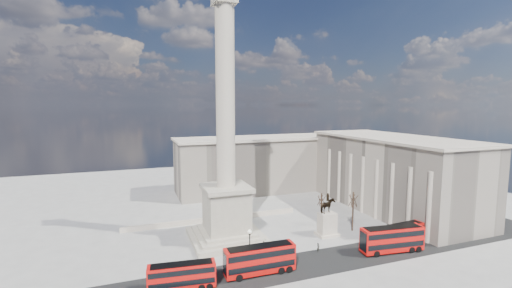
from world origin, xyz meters
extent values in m
plane|color=#9C9A94|center=(0.00, 0.00, 0.00)|extent=(180.00, 180.00, 0.00)
cube|color=black|center=(5.00, -10.00, 0.00)|extent=(120.00, 9.00, 0.01)
cube|color=#AFA692|center=(0.00, 5.00, 0.50)|extent=(14.00, 14.00, 1.00)
cube|color=#AFA692|center=(0.00, 5.00, 1.25)|extent=(12.00, 12.00, 0.50)
cube|color=#AFA692|center=(0.00, 5.00, 1.75)|extent=(10.00, 10.00, 0.50)
cube|color=#AFA692|center=(0.00, 5.00, 6.00)|extent=(8.00, 8.00, 8.00)
cube|color=#AFA692|center=(0.00, 5.00, 10.40)|extent=(9.00, 9.00, 0.80)
cylinder|color=#BEB29D|center=(0.00, 5.00, 27.80)|extent=(3.60, 3.60, 34.00)
cube|color=#AFA692|center=(0.00, 5.00, 45.40)|extent=(4.20, 4.20, 1.20)
cube|color=#C0B39F|center=(0.00, 16.00, 0.55)|extent=(40.00, 0.60, 1.10)
cube|color=#B1A391|center=(45.00, 10.00, 9.00)|extent=(18.00, 45.00, 18.00)
cube|color=#C0B39F|center=(45.00, 10.00, 18.30)|extent=(19.00, 46.00, 0.60)
cube|color=#B1A391|center=(20.00, 40.00, 8.00)|extent=(50.00, 16.00, 16.00)
cube|color=#C0B39F|center=(20.00, 40.00, 16.30)|extent=(51.00, 17.00, 0.60)
cube|color=red|center=(-10.98, -10.73, 2.07)|extent=(9.78, 3.26, 3.53)
cube|color=black|center=(-10.98, -10.73, 1.44)|extent=(9.40, 3.27, 0.78)
cube|color=black|center=(-10.98, -10.73, 3.01)|extent=(9.40, 3.27, 0.78)
cube|color=black|center=(-10.98, -10.73, 3.86)|extent=(8.80, 2.93, 0.05)
cylinder|color=black|center=(-8.31, -11.03, 0.48)|extent=(1.21, 2.39, 0.96)
cylinder|color=black|center=(-7.17, -11.16, 0.48)|extent=(1.21, 2.39, 0.96)
cube|color=red|center=(1.16, -10.34, 2.44)|extent=(11.35, 2.77, 4.16)
cube|color=black|center=(1.16, -10.34, 1.70)|extent=(10.90, 2.82, 0.92)
cube|color=black|center=(1.16, -10.34, 3.54)|extent=(10.90, 2.82, 0.92)
cube|color=black|center=(1.16, -10.34, 4.55)|extent=(10.21, 2.49, 0.06)
cylinder|color=black|center=(-2.57, -10.27, 0.57)|extent=(1.18, 2.71, 1.13)
cylinder|color=black|center=(4.33, -10.40, 0.57)|extent=(1.18, 2.71, 1.13)
cylinder|color=black|center=(5.68, -10.42, 0.57)|extent=(1.18, 2.71, 1.13)
cube|color=red|center=(26.41, -11.13, 2.51)|extent=(11.85, 4.01, 4.28)
cube|color=black|center=(26.41, -11.13, 1.74)|extent=(11.40, 4.01, 0.95)
cube|color=black|center=(26.41, -11.13, 3.64)|extent=(11.40, 4.01, 0.95)
cube|color=black|center=(26.41, -11.13, 4.68)|extent=(10.67, 3.61, 0.06)
cylinder|color=black|center=(22.60, -10.67, 0.58)|extent=(1.48, 2.88, 1.16)
cylinder|color=black|center=(29.64, -11.51, 0.58)|extent=(1.48, 2.88, 1.16)
cylinder|color=black|center=(31.02, -11.68, 0.58)|extent=(1.48, 2.88, 1.16)
cube|color=red|center=(30.66, -8.85, 2.08)|extent=(9.78, 2.92, 3.55)
cube|color=black|center=(30.66, -8.85, 1.45)|extent=(9.40, 2.95, 0.79)
cube|color=black|center=(30.66, -8.85, 3.02)|extent=(9.40, 2.95, 0.79)
cube|color=black|center=(30.66, -8.85, 3.88)|extent=(8.80, 2.62, 0.05)
cylinder|color=black|center=(27.49, -9.09, 0.48)|extent=(1.14, 2.38, 0.96)
cylinder|color=black|center=(33.35, -8.65, 0.48)|extent=(1.14, 2.38, 0.96)
cylinder|color=black|center=(34.50, -8.56, 0.48)|extent=(1.14, 2.38, 0.96)
cylinder|color=black|center=(-0.18, -9.39, 0.27)|extent=(0.47, 0.47, 0.54)
cylinder|color=black|center=(-0.18, -9.39, 3.23)|extent=(0.17, 0.17, 6.47)
cylinder|color=black|center=(-0.18, -9.39, 6.36)|extent=(0.32, 0.32, 0.32)
sphere|color=silver|center=(-0.18, -9.39, 6.74)|extent=(0.60, 0.60, 0.60)
cube|color=#C0B39F|center=(19.75, -0.13, 0.27)|extent=(4.28, 3.21, 0.53)
cube|color=#C0B39F|center=(19.75, -0.13, 2.35)|extent=(3.42, 2.35, 4.71)
imported|color=black|center=(19.75, -0.13, 6.15)|extent=(3.75, 2.71, 2.89)
cylinder|color=black|center=(19.75, -0.13, 7.90)|extent=(0.53, 0.53, 1.28)
sphere|color=black|center=(19.75, -0.13, 8.65)|extent=(0.39, 0.39, 0.39)
cylinder|color=#332319|center=(26.24, 0.31, 4.18)|extent=(0.33, 0.33, 8.36)
cylinder|color=#332319|center=(21.44, 5.01, 3.67)|extent=(0.34, 0.34, 7.34)
cylinder|color=#332319|center=(37.81, 9.19, 3.92)|extent=(0.34, 0.34, 7.84)
imported|color=black|center=(13.95, -6.50, 0.84)|extent=(0.74, 0.67, 1.69)
imported|color=black|center=(32.24, -3.39, 0.96)|extent=(0.94, 0.74, 1.92)
imported|color=black|center=(5.13, -2.01, 0.81)|extent=(0.66, 1.02, 1.62)
camera|label=1|loc=(-17.17, -58.17, 26.46)|focal=24.00mm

